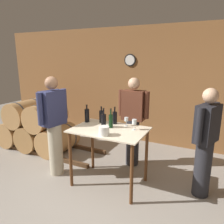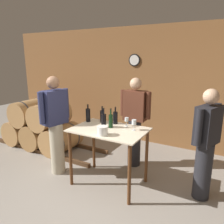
{
  "view_description": "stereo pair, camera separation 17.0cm",
  "coord_description": "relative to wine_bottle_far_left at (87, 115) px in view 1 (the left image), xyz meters",
  "views": [
    {
      "loc": [
        1.45,
        -1.95,
        2.02
      ],
      "look_at": [
        -0.0,
        0.99,
        1.18
      ],
      "focal_mm": 35.0,
      "sensor_mm": 36.0,
      "label": 1
    },
    {
      "loc": [
        1.6,
        -1.88,
        2.02
      ],
      "look_at": [
        -0.0,
        0.99,
        1.18
      ],
      "focal_mm": 35.0,
      "sensor_mm": 36.0,
      "label": 2
    }
  ],
  "objects": [
    {
      "name": "person_visitor_bearded",
      "position": [
        -0.46,
        -0.31,
        -0.14
      ],
      "size": [
        0.29,
        0.58,
        1.71
      ],
      "color": "#B7AD93",
      "rests_on": "ground_plane"
    },
    {
      "name": "ice_bucket",
      "position": [
        0.57,
        -0.45,
        -0.05
      ],
      "size": [
        0.15,
        0.15,
        0.13
      ],
      "color": "white",
      "rests_on": "tasting_table"
    },
    {
      "name": "wine_bottle_center",
      "position": [
        0.39,
        -0.13,
        -0.0
      ],
      "size": [
        0.08,
        0.08,
        0.31
      ],
      "color": "black",
      "rests_on": "tasting_table"
    },
    {
      "name": "wine_bottle_far_left",
      "position": [
        0.0,
        0.0,
        0.0
      ],
      "size": [
        0.08,
        0.08,
        0.3
      ],
      "color": "black",
      "rests_on": "tasting_table"
    },
    {
      "name": "wine_bottle_right",
      "position": [
        0.47,
        0.12,
        -0.01
      ],
      "size": [
        0.08,
        0.08,
        0.29
      ],
      "color": "black",
      "rests_on": "tasting_table"
    },
    {
      "name": "back_wall",
      "position": [
        0.51,
        1.88,
        0.3
      ],
      "size": [
        8.4,
        0.08,
        2.7
      ],
      "color": "brown",
      "rests_on": "ground_plane"
    },
    {
      "name": "tasting_table",
      "position": [
        0.51,
        -0.18,
        -0.29
      ],
      "size": [
        1.14,
        0.78,
        0.93
      ],
      "color": "beige",
      "rests_on": "ground_plane"
    },
    {
      "name": "wine_bottle_far_right",
      "position": [
        0.5,
        -0.1,
        -0.0
      ],
      "size": [
        0.07,
        0.07,
        0.31
      ],
      "color": "black",
      "rests_on": "tasting_table"
    },
    {
      "name": "ground_plane",
      "position": [
        0.51,
        -1.07,
        -1.05
      ],
      "size": [
        14.0,
        14.0,
        0.0
      ],
      "primitive_type": "plane",
      "color": "gray"
    },
    {
      "name": "person_host",
      "position": [
        0.61,
        0.61,
        -0.17
      ],
      "size": [
        0.59,
        0.24,
        1.66
      ],
      "color": "#232328",
      "rests_on": "ground_plane"
    },
    {
      "name": "barrel_rack",
      "position": [
        -1.62,
        0.41,
        -0.58
      ],
      "size": [
        3.15,
        0.84,
        1.07
      ],
      "color": "#4C331E",
      "rests_on": "ground_plane"
    },
    {
      "name": "wine_glass_near_left",
      "position": [
        0.69,
        0.1,
        -0.02
      ],
      "size": [
        0.06,
        0.06,
        0.14
      ],
      "color": "silver",
      "rests_on": "tasting_table"
    },
    {
      "name": "person_visitor_with_scarf",
      "position": [
        1.88,
        0.16,
        -0.2
      ],
      "size": [
        0.34,
        0.56,
        1.61
      ],
      "color": "#232328",
      "rests_on": "ground_plane"
    },
    {
      "name": "wine_bottle_left",
      "position": [
        0.23,
        0.08,
        -0.01
      ],
      "size": [
        0.07,
        0.07,
        0.28
      ],
      "color": "black",
      "rests_on": "tasting_table"
    },
    {
      "name": "wine_glass_near_center",
      "position": [
        0.87,
        -0.04,
        0.0
      ],
      "size": [
        0.07,
        0.07,
        0.17
      ],
      "color": "silver",
      "rests_on": "tasting_table"
    }
  ]
}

